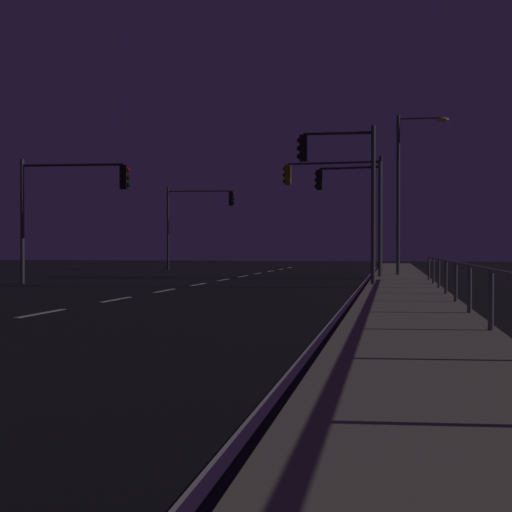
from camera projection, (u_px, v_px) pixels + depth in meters
The scene contains 11 objects.
ground_plane at pixel (169, 290), 22.80m from camera, with size 112.00×112.00×0.00m, color black.
sidewalk_right at pixel (404, 291), 21.19m from camera, with size 2.55×77.00×0.14m, color gray.
lane_markings_center at pixel (198, 284), 26.23m from camera, with size 0.14×50.00×0.01m.
lane_edge_line at pixel (363, 284), 26.39m from camera, with size 0.14×53.00×0.01m.
traffic_light_mid_right at pixel (338, 192), 31.32m from camera, with size 4.77×0.34×5.65m.
traffic_light_far_right at pixel (197, 211), 44.50m from camera, with size 4.60×0.89×5.61m.
traffic_light_near_left at pixel (342, 175), 24.06m from camera, with size 2.87×0.48×5.78m.
traffic_light_overhead_east at pixel (70, 195), 26.61m from camera, with size 4.56×0.75×5.09m.
traffic_light_far_center at pixel (352, 197), 31.02m from camera, with size 3.18×0.48×5.38m.
street_lamp_median at pixel (406, 179), 32.77m from camera, with size 2.54×0.46×7.95m.
barrier_fence at pixel (462, 274), 14.62m from camera, with size 0.09×26.16×0.98m.
Camera 1 is at (7.56, -4.20, 1.42)m, focal length 46.10 mm.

